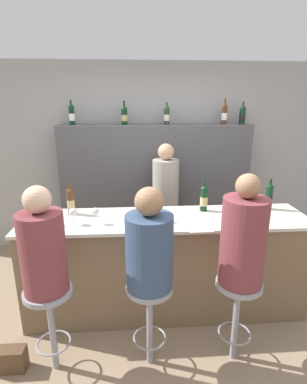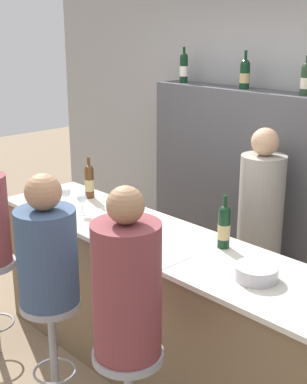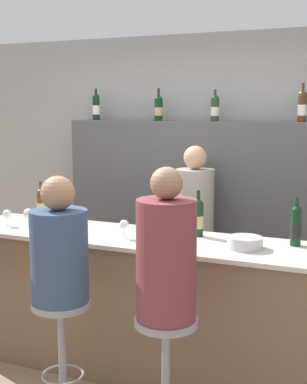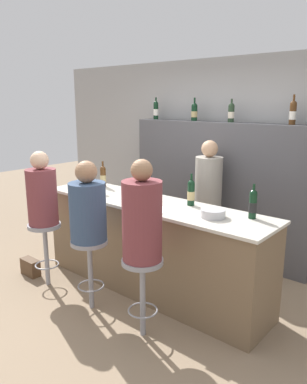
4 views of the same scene
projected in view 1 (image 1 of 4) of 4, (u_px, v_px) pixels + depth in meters
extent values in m
plane|color=#8C755B|center=(169.00, 328.00, 2.85)|extent=(16.00, 16.00, 0.00)
cube|color=#9E9E9E|center=(154.00, 158.00, 4.30)|extent=(6.40, 0.05, 2.60)
cube|color=brown|center=(166.00, 266.00, 3.01)|extent=(2.70, 0.62, 0.98)
cube|color=beige|center=(166.00, 219.00, 2.87)|extent=(2.74, 0.66, 0.03)
cube|color=#4C4C51|center=(155.00, 189.00, 4.21)|extent=(2.57, 0.28, 1.78)
cylinder|color=#4C2D14|center=(71.00, 203.00, 2.93)|extent=(0.07, 0.07, 0.22)
cylinder|color=tan|center=(71.00, 204.00, 2.93)|extent=(0.07, 0.07, 0.09)
sphere|color=#4C2D14|center=(70.00, 192.00, 2.90)|extent=(0.07, 0.07, 0.07)
cylinder|color=#4C2D14|center=(70.00, 187.00, 2.88)|extent=(0.02, 0.02, 0.08)
cylinder|color=black|center=(204.00, 200.00, 3.02)|extent=(0.07, 0.07, 0.23)
cylinder|color=tan|center=(204.00, 201.00, 3.02)|extent=(0.08, 0.08, 0.09)
sphere|color=black|center=(204.00, 189.00, 2.99)|extent=(0.07, 0.07, 0.07)
cylinder|color=black|center=(205.00, 184.00, 2.97)|extent=(0.02, 0.02, 0.09)
cylinder|color=black|center=(269.00, 198.00, 3.07)|extent=(0.07, 0.07, 0.23)
cylinder|color=black|center=(269.00, 199.00, 3.07)|extent=(0.07, 0.07, 0.09)
sphere|color=black|center=(270.00, 188.00, 3.03)|extent=(0.07, 0.07, 0.07)
cylinder|color=black|center=(271.00, 183.00, 3.02)|extent=(0.02, 0.02, 0.07)
cylinder|color=black|center=(72.00, 116.00, 3.84)|extent=(0.07, 0.07, 0.22)
cylinder|color=white|center=(72.00, 117.00, 3.85)|extent=(0.07, 0.07, 0.09)
sphere|color=black|center=(71.00, 107.00, 3.81)|extent=(0.07, 0.07, 0.07)
cylinder|color=black|center=(71.00, 103.00, 3.80)|extent=(0.02, 0.02, 0.07)
cylinder|color=black|center=(124.00, 117.00, 3.89)|extent=(0.08, 0.08, 0.19)
cylinder|color=tan|center=(124.00, 118.00, 3.90)|extent=(0.08, 0.08, 0.08)
sphere|color=black|center=(124.00, 110.00, 3.87)|extent=(0.08, 0.08, 0.08)
cylinder|color=black|center=(124.00, 104.00, 3.85)|extent=(0.02, 0.02, 0.09)
cylinder|color=#233823|center=(167.00, 117.00, 3.93)|extent=(0.08, 0.08, 0.20)
cylinder|color=beige|center=(167.00, 118.00, 3.93)|extent=(0.08, 0.08, 0.08)
sphere|color=#233823|center=(167.00, 109.00, 3.90)|extent=(0.08, 0.08, 0.08)
cylinder|color=#233823|center=(167.00, 105.00, 3.89)|extent=(0.02, 0.02, 0.07)
cylinder|color=#4C2D14|center=(224.00, 116.00, 3.98)|extent=(0.07, 0.07, 0.23)
cylinder|color=white|center=(224.00, 116.00, 3.98)|extent=(0.08, 0.08, 0.09)
sphere|color=#4C2D14|center=(225.00, 107.00, 3.95)|extent=(0.07, 0.07, 0.07)
cylinder|color=#4C2D14|center=(225.00, 102.00, 3.93)|extent=(0.02, 0.02, 0.09)
cylinder|color=black|center=(242.00, 117.00, 4.00)|extent=(0.08, 0.08, 0.20)
cylinder|color=black|center=(242.00, 117.00, 4.00)|extent=(0.08, 0.08, 0.08)
sphere|color=black|center=(243.00, 109.00, 3.97)|extent=(0.08, 0.08, 0.08)
cylinder|color=black|center=(243.00, 105.00, 3.95)|extent=(0.02, 0.02, 0.08)
cylinder|color=silver|center=(51.00, 225.00, 2.70)|extent=(0.06, 0.06, 0.00)
cylinder|color=silver|center=(51.00, 221.00, 2.69)|extent=(0.01, 0.01, 0.06)
sphere|color=silver|center=(50.00, 215.00, 2.67)|extent=(0.07, 0.07, 0.07)
cylinder|color=silver|center=(74.00, 224.00, 2.71)|extent=(0.06, 0.06, 0.00)
cylinder|color=silver|center=(73.00, 220.00, 2.70)|extent=(0.01, 0.01, 0.08)
sphere|color=silver|center=(73.00, 212.00, 2.68)|extent=(0.07, 0.07, 0.07)
cylinder|color=silver|center=(96.00, 223.00, 2.73)|extent=(0.07, 0.07, 0.00)
cylinder|color=silver|center=(96.00, 219.00, 2.71)|extent=(0.01, 0.01, 0.08)
sphere|color=silver|center=(96.00, 211.00, 2.69)|extent=(0.07, 0.07, 0.07)
cylinder|color=silver|center=(162.00, 222.00, 2.77)|extent=(0.06, 0.06, 0.00)
cylinder|color=silver|center=(162.00, 218.00, 2.76)|extent=(0.01, 0.01, 0.06)
sphere|color=silver|center=(162.00, 212.00, 2.74)|extent=(0.07, 0.07, 0.07)
cylinder|color=#B7B7BC|center=(248.00, 213.00, 2.87)|extent=(0.23, 0.23, 0.08)
cube|color=white|center=(198.00, 225.00, 2.68)|extent=(0.21, 0.30, 0.00)
cylinder|color=gray|center=(53.00, 332.00, 2.34)|extent=(0.05, 0.05, 0.69)
torus|color=gray|center=(54.00, 343.00, 2.37)|extent=(0.27, 0.27, 0.02)
cylinder|color=gray|center=(48.00, 292.00, 2.24)|extent=(0.36, 0.36, 0.04)
cylinder|color=brown|center=(43.00, 253.00, 2.14)|extent=(0.32, 0.32, 0.61)
sphere|color=#D8AD8C|center=(37.00, 200.00, 2.03)|extent=(0.19, 0.19, 0.19)
cylinder|color=gray|center=(150.00, 327.00, 2.39)|extent=(0.05, 0.05, 0.69)
torus|color=gray|center=(150.00, 338.00, 2.42)|extent=(0.27, 0.27, 0.02)
cylinder|color=gray|center=(149.00, 288.00, 2.29)|extent=(0.36, 0.36, 0.04)
cylinder|color=#334766|center=(149.00, 252.00, 2.20)|extent=(0.35, 0.35, 0.57)
sphere|color=#936B4C|center=(149.00, 202.00, 2.09)|extent=(0.21, 0.21, 0.21)
cylinder|color=gray|center=(235.00, 323.00, 2.44)|extent=(0.05, 0.05, 0.69)
torus|color=gray|center=(234.00, 333.00, 2.47)|extent=(0.27, 0.27, 0.02)
cylinder|color=gray|center=(239.00, 284.00, 2.33)|extent=(0.36, 0.36, 0.04)
cylinder|color=brown|center=(243.00, 242.00, 2.23)|extent=(0.34, 0.34, 0.68)
sphere|color=#936B4C|center=(248.00, 186.00, 2.11)|extent=(0.18, 0.18, 0.18)
cylinder|color=gray|center=(165.00, 212.00, 3.89)|extent=(0.33, 0.33, 1.39)
sphere|color=tan|center=(166.00, 152.00, 3.66)|extent=(0.20, 0.20, 0.20)
cube|color=#513823|center=(9.00, 359.00, 2.38)|extent=(0.26, 0.12, 0.20)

